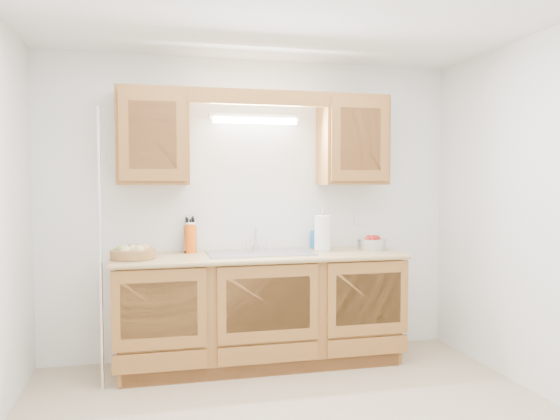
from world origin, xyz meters
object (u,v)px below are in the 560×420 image
object	(u,v)px
paper_towel	(323,233)
fruit_basket	(133,253)
knife_block	(190,239)
apple_bowl	(372,243)

from	to	relation	value
paper_towel	fruit_basket	bearing A→B (deg)	-175.55
knife_block	paper_towel	bearing A→B (deg)	-5.64
fruit_basket	paper_towel	size ratio (longest dim) A/B	1.26
fruit_basket	paper_towel	xyz separation A→B (m)	(1.53, 0.12, 0.10)
fruit_basket	apple_bowl	distance (m)	1.95
paper_towel	apple_bowl	size ratio (longest dim) A/B	1.30
knife_block	apple_bowl	world-z (taller)	knife_block
fruit_basket	knife_block	world-z (taller)	knife_block
knife_block	apple_bowl	size ratio (longest dim) A/B	1.13
knife_block	fruit_basket	bearing A→B (deg)	-142.18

